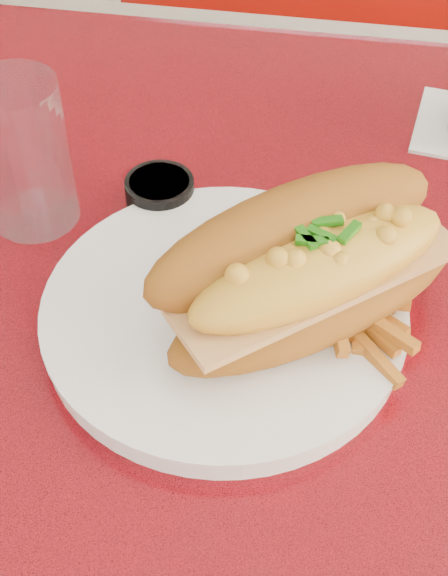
% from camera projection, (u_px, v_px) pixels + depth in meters
% --- Properties ---
extents(booth_bench_far, '(1.20, 0.51, 0.90)m').
position_uv_depth(booth_bench_far, '(410.00, 161.00, 1.55)').
color(booth_bench_far, '#97120A').
rests_on(booth_bench_far, ground).
extents(dinner_plate, '(0.34, 0.34, 0.02)m').
position_uv_depth(dinner_plate, '(224.00, 314.00, 0.62)').
color(dinner_plate, white).
rests_on(dinner_plate, diner_table).
extents(mac_hoagie, '(0.26, 0.25, 0.11)m').
position_uv_depth(mac_hoagie, '(309.00, 266.00, 0.58)').
color(mac_hoagie, '#9B5C19').
rests_on(mac_hoagie, dinner_plate).
extents(fries_pile, '(0.15, 0.14, 0.03)m').
position_uv_depth(fries_pile, '(316.00, 303.00, 0.59)').
color(fries_pile, orange).
rests_on(fries_pile, dinner_plate).
extents(fork, '(0.02, 0.13, 0.00)m').
position_uv_depth(fork, '(315.00, 313.00, 0.61)').
color(fork, silver).
rests_on(fork, dinner_plate).
extents(sauce_cup_left, '(0.07, 0.07, 0.03)m').
position_uv_depth(sauce_cup_left, '(160.00, 193.00, 0.71)').
color(sauce_cup_left, black).
rests_on(sauce_cup_left, diner_table).
extents(water_tumbler, '(0.09, 0.09, 0.13)m').
position_uv_depth(water_tumbler, '(24.00, 155.00, 0.67)').
color(water_tumbler, silver).
rests_on(water_tumbler, diner_table).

